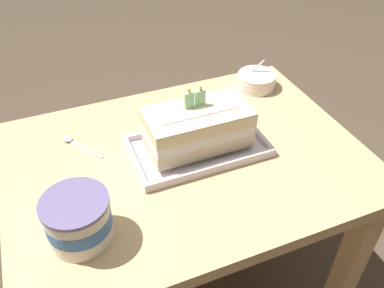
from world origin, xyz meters
The scene contains 6 objects.
dining_table centered at (0.00, 0.00, 0.57)m, with size 0.92×0.68×0.70m.
foil_tray centered at (0.04, 0.01, 0.70)m, with size 0.35×0.21×0.02m.
birthday_cake centered at (0.04, 0.01, 0.77)m, with size 0.26×0.14×0.16m.
bowl_stack centered at (0.34, 0.24, 0.72)m, with size 0.13×0.13×0.09m.
ice_cream_tub centered at (-0.30, -0.16, 0.75)m, with size 0.14×0.14×0.11m.
serving_spoon_near_tray centered at (-0.27, 0.17, 0.70)m, with size 0.10×0.13×0.01m.
Camera 1 is at (-0.29, -0.75, 1.39)m, focal length 37.90 mm.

